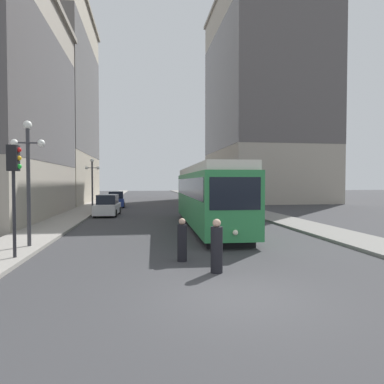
{
  "coord_description": "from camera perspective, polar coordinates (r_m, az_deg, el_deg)",
  "views": [
    {
      "loc": [
        -2.41,
        -8.08,
        2.95
      ],
      "look_at": [
        0.52,
        11.33,
        2.34
      ],
      "focal_mm": 31.16,
      "sensor_mm": 36.0,
      "label": 1
    }
  ],
  "objects": [
    {
      "name": "traffic_light_near_left",
      "position": [
        13.86,
        -28.18,
        3.18
      ],
      "size": [
        0.47,
        0.36,
        4.13
      ],
      "color": "#232328",
      "rests_on": "sidewalk_left"
    },
    {
      "name": "pedestrian_crossing_near",
      "position": [
        10.93,
        4.24,
        -9.48
      ],
      "size": [
        0.39,
        0.39,
        1.75
      ],
      "rotation": [
        0.0,
        0.0,
        0.59
      ],
      "color": "black",
      "rests_on": "ground"
    },
    {
      "name": "building_right_corner",
      "position": [
        56.13,
        12.06,
        15.69
      ],
      "size": [
        15.07,
        22.52,
        31.95
      ],
      "color": "#A89E8E",
      "rests_on": "ground"
    },
    {
      "name": "building_left_midblock",
      "position": [
        50.76,
        -24.65,
        13.92
      ],
      "size": [
        13.65,
        20.68,
        26.71
      ],
      "color": "#B2A893",
      "rests_on": "ground"
    },
    {
      "name": "sidewalk_left",
      "position": [
        48.5,
        -15.27,
        -1.68
      ],
      "size": [
        2.8,
        120.0,
        0.15
      ],
      "primitive_type": "cube",
      "color": "gray",
      "rests_on": "ground"
    },
    {
      "name": "parked_car_left_near",
      "position": [
        29.93,
        -14.24,
        -2.3
      ],
      "size": [
        2.04,
        4.73,
        1.82
      ],
      "rotation": [
        0.0,
        0.0,
        -0.04
      ],
      "color": "black",
      "rests_on": "ground"
    },
    {
      "name": "parked_car_left_mid",
      "position": [
        39.61,
        -12.85,
        -1.31
      ],
      "size": [
        2.04,
        4.54,
        1.82
      ],
      "rotation": [
        0.0,
        0.0,
        0.05
      ],
      "color": "black",
      "rests_on": "ground"
    },
    {
      "name": "transit_bus",
      "position": [
        34.92,
        3.54,
        0.14
      ],
      "size": [
        2.66,
        12.29,
        3.45
      ],
      "rotation": [
        0.0,
        0.0,
        0.01
      ],
      "color": "black",
      "rests_on": "ground"
    },
    {
      "name": "pedestrian_crossing_far",
      "position": [
        12.44,
        -1.7,
        -8.41
      ],
      "size": [
        0.36,
        0.36,
        1.6
      ],
      "rotation": [
        0.0,
        0.0,
        3.77
      ],
      "color": "black",
      "rests_on": "ground"
    },
    {
      "name": "ground_plane",
      "position": [
        8.94,
        7.95,
        -17.49
      ],
      "size": [
        200.0,
        200.0,
        0.0
      ],
      "primitive_type": "plane",
      "color": "#38383A"
    },
    {
      "name": "lamp_post_left_far",
      "position": [
        34.4,
        -16.72,
        2.65
      ],
      "size": [
        1.41,
        0.36,
        5.07
      ],
      "color": "#333338",
      "rests_on": "sidewalk_left"
    },
    {
      "name": "sidewalk_right",
      "position": [
        49.3,
        3.71,
        -1.56
      ],
      "size": [
        2.8,
        120.0,
        0.15
      ],
      "primitive_type": "cube",
      "color": "gray",
      "rests_on": "ground"
    },
    {
      "name": "lamp_post_left_near",
      "position": [
        16.07,
        -26.24,
        4.35
      ],
      "size": [
        1.41,
        0.36,
        5.42
      ],
      "color": "#333338",
      "rests_on": "sidewalk_left"
    },
    {
      "name": "streetcar",
      "position": [
        21.26,
        2.65,
        -0.5
      ],
      "size": [
        3.1,
        14.73,
        3.89
      ],
      "rotation": [
        0.0,
        0.0,
        -0.03
      ],
      "color": "black",
      "rests_on": "ground"
    }
  ]
}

